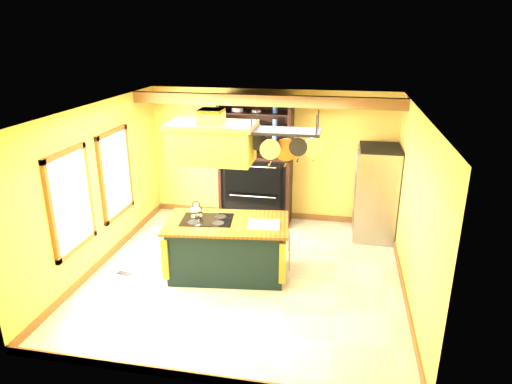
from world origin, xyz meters
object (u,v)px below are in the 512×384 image
(range_hood, at_px, (212,141))
(pot_rack, at_px, (285,138))
(kitchen_island, at_px, (227,247))
(hutch, at_px, (256,177))
(refrigerator, at_px, (375,195))

(range_hood, distance_m, pot_rack, 1.11)
(kitchen_island, relative_size, pot_rack, 1.89)
(pot_rack, bearing_deg, hutch, 111.01)
(kitchen_island, xyz_separation_m, refrigerator, (2.40, 1.93, 0.38))
(hutch, bearing_deg, pot_rack, -68.99)
(kitchen_island, bearing_deg, refrigerator, 31.79)
(kitchen_island, distance_m, hutch, 2.31)
(refrigerator, relative_size, hutch, 0.69)
(pot_rack, distance_m, refrigerator, 2.84)
(refrigerator, bearing_deg, kitchen_island, -141.23)
(refrigerator, bearing_deg, hutch, 172.16)
(range_hood, relative_size, refrigerator, 0.75)
(range_hood, bearing_deg, hutch, 83.87)
(kitchen_island, bearing_deg, range_hood, 173.16)
(range_hood, bearing_deg, refrigerator, 36.58)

